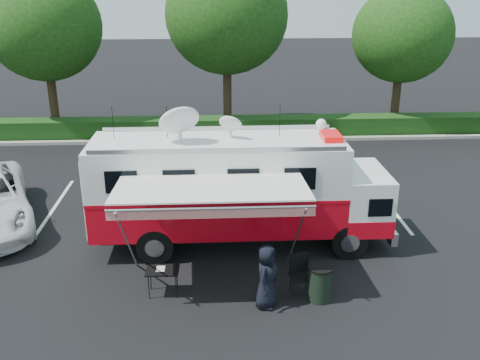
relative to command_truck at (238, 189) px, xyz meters
name	(u,v)px	position (x,y,z in m)	size (l,w,h in m)	color
ground_plane	(241,243)	(0.08, 0.00, -1.82)	(120.00, 120.00, 0.00)	black
back_border	(250,35)	(1.22, 12.90, 3.19)	(60.00, 6.14, 8.87)	#9E998E
stall_lines	(223,205)	(-0.42, 3.00, -1.81)	(24.12, 5.50, 0.01)	silver
command_truck	(238,189)	(0.00, 0.00, 0.00)	(8.83, 2.43, 4.24)	black
awning	(211,193)	(-0.79, -2.52, 0.91)	(4.82, 2.50, 2.91)	silver
person	(266,306)	(0.52, -3.39, -1.82)	(0.81, 0.53, 1.67)	black
folding_table	(162,271)	(-2.08, -2.71, -1.15)	(0.85, 0.61, 0.71)	black
folding_chair	(299,270)	(1.43, -2.80, -1.18)	(0.58, 0.60, 1.07)	black
trash_bin	(320,283)	(1.89, -3.18, -1.35)	(0.63, 0.63, 0.93)	black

